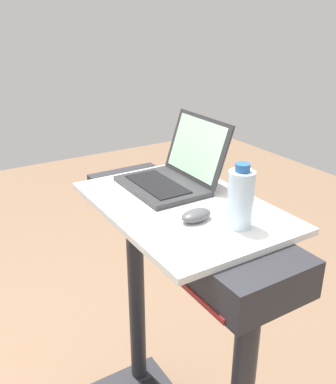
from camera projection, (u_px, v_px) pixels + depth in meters
The scene contains 4 objects.
desk_board at pixel (181, 206), 1.36m from camera, with size 0.69×0.47×0.02m, color white.
laptop at pixel (173, 173), 1.47m from camera, with size 0.30×0.29×0.23m.
computer_mouse at pixel (196, 215), 1.23m from camera, with size 0.06×0.10×0.03m, color #4C4C51.
water_bottle at pixel (240, 198), 1.18m from camera, with size 0.07×0.07×0.19m.
Camera 1 is at (1.03, 0.02, 1.72)m, focal length 40.12 mm.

